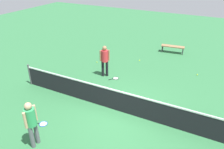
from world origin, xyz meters
TOP-DOWN VIEW (x-y plane):
  - ground_plane at (0.00, 0.00)m, footprint 40.00×40.00m
  - court_net at (0.00, 0.00)m, footprint 10.09×0.09m
  - player_near_side at (2.13, -2.48)m, footprint 0.48×0.47m
  - player_far_side at (1.79, 2.97)m, footprint 0.35×0.52m
  - tennis_racket_near_player at (1.50, -2.44)m, footprint 0.49×0.57m
  - tennis_racket_far_player at (2.33, 2.08)m, footprint 0.60×0.41m
  - tennis_ball_near_player at (3.40, -3.77)m, footprint 0.07×0.07m
  - tennis_ball_by_net at (-1.66, -0.54)m, footprint 0.07×0.07m
  - tennis_ball_midcourt at (1.19, -5.19)m, footprint 0.07×0.07m
  - tennis_ball_baseline at (-2.29, -4.83)m, footprint 0.07×0.07m
  - courtside_bench at (-0.28, -7.48)m, footprint 1.54×0.57m

SIDE VIEW (x-z plane):
  - ground_plane at x=0.00m, z-range 0.00..0.00m
  - tennis_racket_near_player at x=1.50m, z-range 0.00..0.03m
  - tennis_racket_far_player at x=2.33m, z-range 0.00..0.03m
  - tennis_ball_near_player at x=3.40m, z-range 0.00..0.07m
  - tennis_ball_by_net at x=-1.66m, z-range 0.00..0.07m
  - tennis_ball_midcourt at x=1.19m, z-range 0.00..0.07m
  - tennis_ball_baseline at x=-2.29m, z-range 0.00..0.07m
  - courtside_bench at x=-0.28m, z-range 0.18..0.66m
  - court_net at x=0.00m, z-range -0.03..1.04m
  - player_near_side at x=2.13m, z-range 0.16..1.86m
  - player_far_side at x=1.79m, z-range 0.16..1.86m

